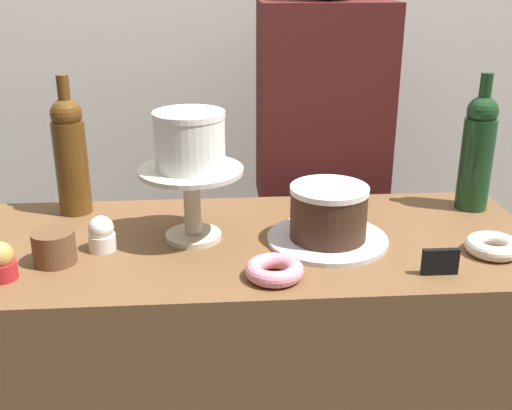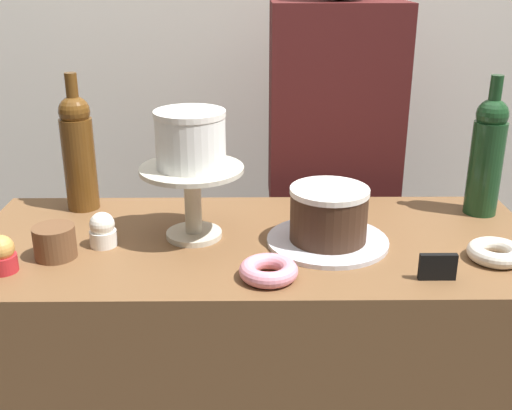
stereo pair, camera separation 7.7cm
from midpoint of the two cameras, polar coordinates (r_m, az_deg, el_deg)
name	(u,v)px [view 1 (the left image)]	position (r m, az deg, el deg)	size (l,w,h in m)	color
back_wall	(237,28)	(2.07, -2.85, 15.84)	(6.00, 0.05, 2.60)	silver
cake_stand_pedestal	(192,192)	(1.32, -7.54, 1.20)	(0.22, 0.22, 0.16)	beige
white_layer_cake	(190,140)	(1.29, -7.77, 5.85)	(0.15, 0.15, 0.12)	white
silver_serving_platter	(327,239)	(1.34, 4.89, -3.14)	(0.26, 0.26, 0.01)	silver
chocolate_round_cake	(329,212)	(1.32, 4.98, -0.67)	(0.16, 0.16, 0.11)	#3D2619
wine_bottle_amber	(71,154)	(1.52, -17.95, 4.46)	(0.08, 0.08, 0.33)	#5B3814
wine_bottle_green	(477,150)	(1.55, 18.20, 4.74)	(0.08, 0.08, 0.33)	#193D1E
cupcake_caramel	(1,262)	(1.28, -23.85, -4.79)	(0.06, 0.06, 0.07)	red
cupcake_vanilla	(102,234)	(1.33, -15.50, -2.60)	(0.06, 0.06, 0.07)	white
donut_pink	(274,270)	(1.18, -0.19, -5.97)	(0.11, 0.11, 0.03)	pink
donut_sugar	(493,246)	(1.35, 19.28, -3.58)	(0.11, 0.11, 0.03)	silver
cookie_stack	(54,247)	(1.31, -19.54, -3.67)	(0.08, 0.08, 0.07)	brown
price_sign_chalkboard	(440,262)	(1.23, 14.73, -5.05)	(0.07, 0.01, 0.05)	black
barista_figure	(319,199)	(1.85, 4.62, 0.49)	(0.36, 0.22, 1.60)	black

